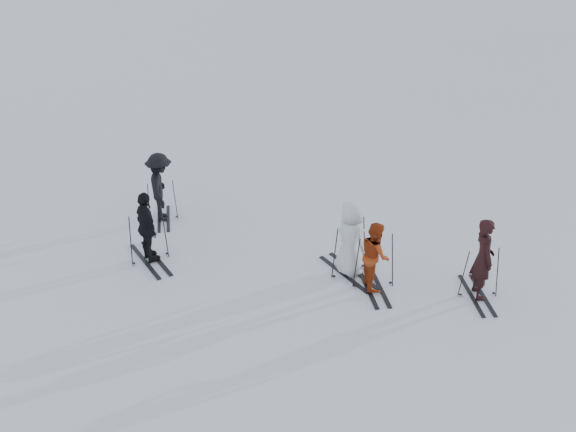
# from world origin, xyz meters

# --- Properties ---
(ground) EXTENTS (120.00, 120.00, 0.00)m
(ground) POSITION_xyz_m (0.00, 0.00, 0.00)
(ground) COLOR silver
(ground) RESTS_ON ground
(skier_near_dark) EXTENTS (0.74, 0.80, 1.83)m
(skier_near_dark) POSITION_xyz_m (2.02, -2.98, 0.92)
(skier_near_dark) COLOR black
(skier_near_dark) RESTS_ON ground
(skier_red) EXTENTS (0.89, 0.95, 1.55)m
(skier_red) POSITION_xyz_m (0.54, -1.30, 0.78)
(skier_red) COLOR #923110
(skier_red) RESTS_ON ground
(skier_grey) EXTENTS (0.67, 0.93, 1.78)m
(skier_grey) POSITION_xyz_m (0.50, -0.57, 0.89)
(skier_grey) COLOR silver
(skier_grey) RESTS_ON ground
(skier_uphill_left) EXTENTS (0.55, 1.06, 1.73)m
(skier_uphill_left) POSITION_xyz_m (-2.73, 2.79, 0.86)
(skier_uphill_left) COLOR black
(skier_uphill_left) RESTS_ON ground
(skier_uphill_far) EXTENTS (1.17, 1.36, 1.82)m
(skier_uphill_far) POSITION_xyz_m (-1.46, 4.42, 0.91)
(skier_uphill_far) COLOR black
(skier_uphill_far) RESTS_ON ground
(skis_near_dark) EXTENTS (1.85, 1.66, 1.20)m
(skis_near_dark) POSITION_xyz_m (2.02, -2.98, 0.60)
(skis_near_dark) COLOR black
(skis_near_dark) RESTS_ON ground
(skis_red) EXTENTS (2.03, 1.74, 1.31)m
(skis_red) POSITION_xyz_m (0.54, -1.30, 0.66)
(skis_red) COLOR black
(skis_red) RESTS_ON ground
(skis_grey) EXTENTS (1.96, 1.21, 1.35)m
(skis_grey) POSITION_xyz_m (0.50, -0.57, 0.68)
(skis_grey) COLOR black
(skis_grey) RESTS_ON ground
(skis_uphill_left) EXTENTS (1.97, 1.21, 1.36)m
(skis_uphill_left) POSITION_xyz_m (-2.73, 2.79, 0.68)
(skis_uphill_left) COLOR black
(skis_uphill_left) RESTS_ON ground
(skis_uphill_far) EXTENTS (1.73, 1.46, 1.12)m
(skis_uphill_far) POSITION_xyz_m (-1.46, 4.42, 0.56)
(skis_uphill_far) COLOR black
(skis_uphill_far) RESTS_ON ground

